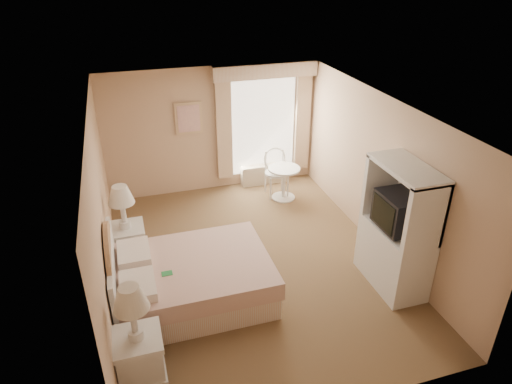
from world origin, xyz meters
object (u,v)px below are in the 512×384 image
object	(u,v)px
round_table	(284,178)
cafe_chair	(276,168)
armoire	(396,237)
bed	(186,279)
nightstand_far	(127,235)
nightstand_near	(138,346)

from	to	relation	value
round_table	cafe_chair	distance (m)	0.28
cafe_chair	armoire	bearing A→B (deg)	-76.18
bed	nightstand_far	xyz separation A→B (m)	(-0.72, 1.17, 0.15)
nightstand_far	armoire	world-z (taller)	armoire
bed	round_table	xyz separation A→B (m)	(2.33, 2.43, 0.09)
round_table	armoire	xyz separation A→B (m)	(0.61, -2.93, 0.35)
nightstand_near	round_table	xyz separation A→B (m)	(3.05, 3.61, -0.05)
nightstand_near	round_table	size ratio (longest dim) A/B	1.97
nightstand_near	nightstand_far	distance (m)	2.35
cafe_chair	bed	bearing A→B (deg)	-128.56
bed	armoire	distance (m)	3.01
nightstand_near	round_table	distance (m)	4.73
round_table	cafe_chair	size ratio (longest dim) A/B	0.68
nightstand_near	round_table	bearing A→B (deg)	49.88
round_table	armoire	bearing A→B (deg)	-78.28
bed	nightstand_far	bearing A→B (deg)	121.62
bed	round_table	distance (m)	3.37
nightstand_near	cafe_chair	bearing A→B (deg)	52.45
cafe_chair	armoire	distance (m)	3.25
nightstand_far	armoire	size ratio (longest dim) A/B	0.69
nightstand_far	cafe_chair	xyz separation A→B (m)	(2.96, 1.50, 0.06)
cafe_chair	armoire	world-z (taller)	armoire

